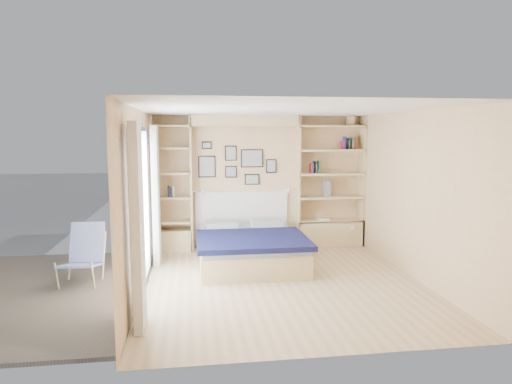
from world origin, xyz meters
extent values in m
plane|color=#CEB181|center=(0.00, 0.00, 0.00)|extent=(4.50, 4.50, 0.00)
plane|color=#E4BC89|center=(0.00, 2.25, 1.25)|extent=(4.00, 0.00, 4.00)
plane|color=#E4BC89|center=(0.00, -2.25, 1.25)|extent=(4.00, 0.00, 4.00)
plane|color=#E4BC89|center=(-2.00, 0.00, 1.25)|extent=(0.00, 4.50, 4.50)
plane|color=#E4BC89|center=(2.00, 0.00, 1.25)|extent=(0.00, 4.50, 4.50)
plane|color=white|center=(0.00, 0.00, 2.50)|extent=(4.50, 4.50, 0.00)
cube|color=tan|center=(-1.30, 2.08, 1.25)|extent=(0.04, 0.35, 2.50)
cube|color=tan|center=(0.70, 2.08, 1.25)|extent=(0.04, 0.35, 2.50)
cube|color=tan|center=(-0.30, 2.08, 2.40)|extent=(2.00, 0.35, 0.20)
cube|color=tan|center=(1.98, 2.08, 1.25)|extent=(0.04, 0.35, 2.50)
cube|color=tan|center=(-1.98, 2.08, 1.25)|extent=(0.04, 0.35, 2.50)
cube|color=tan|center=(1.35, 2.08, 0.25)|extent=(1.30, 0.35, 0.50)
cube|color=tan|center=(-1.65, 2.08, 0.20)|extent=(0.70, 0.35, 0.40)
cube|color=black|center=(-1.97, 0.00, 2.23)|extent=(0.04, 2.08, 0.06)
cube|color=black|center=(-1.97, 0.00, 0.03)|extent=(0.04, 2.08, 0.06)
cube|color=black|center=(-1.97, -1.02, 1.10)|extent=(0.04, 0.06, 2.20)
cube|color=black|center=(-1.97, 1.02, 1.10)|extent=(0.04, 0.06, 2.20)
cube|color=silver|center=(-1.98, 0.00, 1.12)|extent=(0.01, 2.00, 2.20)
cube|color=white|center=(-1.88, -1.30, 1.15)|extent=(0.10, 0.45, 2.30)
cube|color=white|center=(-1.88, 1.30, 1.15)|extent=(0.10, 0.45, 2.30)
cube|color=tan|center=(1.35, 2.08, 0.50)|extent=(1.30, 0.35, 0.04)
cube|color=tan|center=(1.35, 2.08, 0.95)|extent=(1.30, 0.35, 0.04)
cube|color=tan|center=(1.35, 2.08, 1.40)|extent=(1.30, 0.35, 0.04)
cube|color=tan|center=(1.35, 2.08, 1.85)|extent=(1.30, 0.35, 0.04)
cube|color=tan|center=(1.35, 2.08, 2.30)|extent=(1.30, 0.35, 0.04)
cube|color=tan|center=(-1.65, 2.08, 0.55)|extent=(0.70, 0.35, 0.04)
cube|color=tan|center=(-1.65, 2.08, 1.00)|extent=(0.70, 0.35, 0.04)
cube|color=tan|center=(-1.65, 2.08, 1.45)|extent=(0.70, 0.35, 0.04)
cube|color=tan|center=(-1.65, 2.08, 1.90)|extent=(0.70, 0.35, 0.04)
cube|color=tan|center=(-1.65, 2.08, 2.30)|extent=(0.70, 0.35, 0.04)
cube|color=tan|center=(-0.35, 1.07, 0.18)|extent=(1.66, 2.07, 0.36)
cube|color=#A3A9B2|center=(-0.35, 1.07, 0.41)|extent=(1.62, 2.03, 0.10)
cube|color=#0F1237|center=(-0.35, 0.72, 0.48)|extent=(1.76, 1.45, 0.08)
cube|color=#A3A9B2|center=(-0.76, 1.81, 0.52)|extent=(0.57, 0.41, 0.12)
cube|color=#A3A9B2|center=(0.07, 1.81, 0.52)|extent=(0.57, 0.41, 0.12)
cube|color=white|center=(-0.35, 2.22, 0.72)|extent=(1.76, 0.04, 0.70)
cube|color=black|center=(-1.00, 2.23, 1.55)|extent=(0.32, 0.02, 0.40)
cube|color=gray|center=(-1.00, 2.21, 1.55)|extent=(0.28, 0.01, 0.36)
cube|color=black|center=(-0.55, 2.23, 1.80)|extent=(0.22, 0.02, 0.28)
cube|color=gray|center=(-0.55, 2.21, 1.80)|extent=(0.18, 0.01, 0.24)
cube|color=black|center=(-0.55, 2.23, 1.45)|extent=(0.22, 0.02, 0.22)
cube|color=gray|center=(-0.55, 2.21, 1.45)|extent=(0.18, 0.01, 0.18)
cube|color=black|center=(-0.15, 2.23, 1.70)|extent=(0.42, 0.02, 0.34)
cube|color=gray|center=(-0.15, 2.21, 1.70)|extent=(0.38, 0.01, 0.30)
cube|color=black|center=(-0.15, 2.23, 1.30)|extent=(0.28, 0.02, 0.20)
cube|color=gray|center=(-0.15, 2.21, 1.30)|extent=(0.24, 0.01, 0.16)
cube|color=black|center=(0.22, 2.23, 1.55)|extent=(0.20, 0.02, 0.26)
cube|color=gray|center=(0.22, 2.21, 1.55)|extent=(0.16, 0.01, 0.22)
cube|color=black|center=(-1.00, 2.23, 1.95)|extent=(0.18, 0.02, 0.14)
cube|color=gray|center=(-1.00, 2.21, 1.95)|extent=(0.14, 0.01, 0.10)
cylinder|color=silver|center=(-1.16, 2.00, 1.12)|extent=(0.20, 0.02, 0.02)
cone|color=white|center=(-1.06, 2.00, 1.10)|extent=(0.13, 0.12, 0.15)
cylinder|color=silver|center=(0.56, 2.00, 1.12)|extent=(0.20, 0.02, 0.02)
cone|color=white|center=(0.46, 2.00, 1.10)|extent=(0.13, 0.12, 0.15)
cube|color=#A51E1E|center=(0.96, 2.07, 1.51)|extent=(0.02, 0.15, 0.18)
cube|color=navy|center=(0.98, 2.07, 1.52)|extent=(0.03, 0.15, 0.20)
cube|color=black|center=(1.03, 2.07, 1.53)|extent=(0.03, 0.15, 0.23)
cube|color=#BFB28C|center=(1.03, 2.07, 1.51)|extent=(0.04, 0.15, 0.17)
cube|color=#26593F|center=(1.11, 2.07, 1.54)|extent=(0.03, 0.15, 0.23)
cube|color=#A71945|center=(1.57, 2.07, 1.95)|extent=(0.02, 0.15, 0.16)
cube|color=navy|center=(1.60, 2.07, 1.99)|extent=(0.03, 0.15, 0.24)
cube|color=black|center=(1.66, 2.07, 1.98)|extent=(0.03, 0.15, 0.22)
cube|color=beige|center=(1.67, 2.07, 1.95)|extent=(0.04, 0.15, 0.17)
cube|color=#26593F|center=(1.75, 2.07, 1.98)|extent=(0.03, 0.15, 0.22)
cube|color=#A51E1E|center=(1.78, 2.07, 1.98)|extent=(0.03, 0.15, 0.22)
cube|color=navy|center=(-1.68, 2.07, 1.11)|extent=(0.02, 0.15, 0.17)
cube|color=black|center=(-1.71, 2.07, 1.12)|extent=(0.03, 0.15, 0.20)
cube|color=#BFB28C|center=(-1.62, 2.07, 1.12)|extent=(0.03, 0.15, 0.20)
cube|color=tan|center=(1.71, 2.07, 2.40)|extent=(0.13, 0.13, 0.15)
cone|color=tan|center=(1.71, 2.07, 2.51)|extent=(0.20, 0.20, 0.08)
cube|color=slate|center=(1.28, 2.07, 1.12)|extent=(0.12, 0.12, 0.30)
cube|color=white|center=(1.20, 2.02, 0.54)|extent=(0.22, 0.16, 0.03)
cube|color=#6A5E4E|center=(-3.60, 0.00, 0.00)|extent=(3.20, 4.00, 0.05)
cylinder|color=tan|center=(-3.14, 0.03, 0.22)|extent=(0.04, 0.14, 0.43)
cylinder|color=tan|center=(-2.66, 0.00, 0.22)|extent=(0.04, 0.14, 0.43)
cylinder|color=tan|center=(-3.10, 0.63, 0.33)|extent=(0.05, 0.35, 0.71)
cylinder|color=tan|center=(-2.62, 0.60, 0.33)|extent=(0.05, 0.35, 0.71)
cube|color=#2E42BF|center=(-2.89, 0.23, 0.31)|extent=(0.53, 0.63, 0.16)
cube|color=#2E42BF|center=(-2.86, 0.65, 0.55)|extent=(0.51, 0.27, 0.58)
camera|label=1|loc=(-1.28, -6.33, 2.17)|focal=32.00mm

